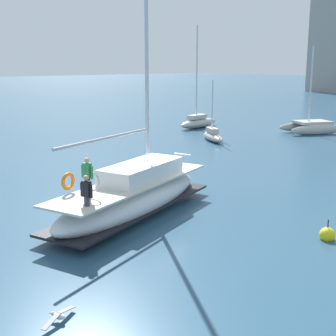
# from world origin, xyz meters

# --- Properties ---
(ground_plane) EXTENTS (400.00, 400.00, 0.00)m
(ground_plane) POSITION_xyz_m (0.00, 0.00, 0.00)
(ground_plane) COLOR #284C66
(main_sailboat) EXTENTS (5.31, 9.87, 14.47)m
(main_sailboat) POSITION_xyz_m (0.87, -1.83, 0.92)
(main_sailboat) COLOR silver
(main_sailboat) RESTS_ON ground
(moored_sloop_far) EXTENTS (4.13, 2.83, 5.01)m
(moored_sloop_far) POSITION_xyz_m (-10.50, 15.00, 0.45)
(moored_sloop_far) COLOR #B7B2A8
(moored_sloop_far) RESTS_ON ground
(moored_catamaran) EXTENTS (4.89, 6.30, 7.90)m
(moored_catamaran) POSITION_xyz_m (-7.56, 25.29, 0.64)
(moored_catamaran) COLOR #B7B2A8
(moored_catamaran) RESTS_ON ground
(moored_cutter_left) EXTENTS (2.35, 5.89, 9.95)m
(moored_cutter_left) POSITION_xyz_m (-17.14, 19.87, 0.64)
(moored_cutter_left) COLOR #B7B2A8
(moored_cutter_left) RESTS_ON ground
(seagull) EXTENTS (0.65, 1.19, 0.18)m
(seagull) POSITION_xyz_m (6.45, -8.43, 0.17)
(seagull) COLOR silver
(seagull) RESTS_ON ground
(mooring_buoy) EXTENTS (0.58, 0.58, 0.89)m
(mooring_buoy) POSITION_xyz_m (7.88, 1.86, 0.18)
(mooring_buoy) COLOR yellow
(mooring_buoy) RESTS_ON ground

